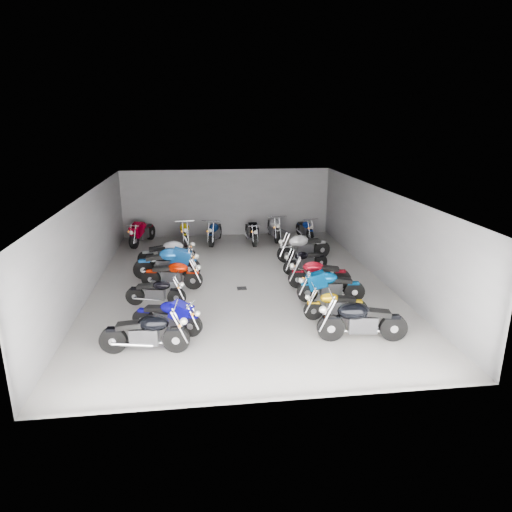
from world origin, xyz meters
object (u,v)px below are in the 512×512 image
object	(u,v)px
motorcycle_left_e	(168,263)
motorcycle_right_e	(305,261)
motorcycle_right_a	(361,321)
motorcycle_right_b	(335,305)
motorcycle_left_a	(146,333)
motorcycle_right_d	(319,274)
motorcycle_left_f	(168,253)
motorcycle_back_b	(185,232)
motorcycle_back_e	(274,228)
motorcycle_back_c	(215,232)
motorcycle_left_b	(168,316)
motorcycle_right_c	(330,286)
motorcycle_left_d	(173,274)
drain_grate	(242,288)
motorcycle_left_c	(156,292)
motorcycle_right_f	(303,247)
motorcycle_back_a	(142,232)
motorcycle_back_d	(251,232)
motorcycle_back_f	(305,229)

from	to	relation	value
motorcycle_left_e	motorcycle_right_e	xyz separation A→B (m)	(5.04, 0.04, -0.12)
motorcycle_right_a	motorcycle_right_b	world-z (taller)	motorcycle_right_a
motorcycle_left_a	motorcycle_right_d	size ratio (longest dim) A/B	1.04
motorcycle_left_f	motorcycle_back_b	xyz separation A→B (m)	(0.56, 3.46, -0.02)
motorcycle_left_f	motorcycle_back_e	distance (m)	5.97
motorcycle_back_b	motorcycle_back_c	xyz separation A→B (m)	(1.39, -0.19, 0.00)
motorcycle_left_b	motorcycle_back_c	bearing A→B (deg)	-167.31
motorcycle_left_e	motorcycle_right_c	xyz separation A→B (m)	(5.17, -2.84, -0.06)
motorcycle_left_d	motorcycle_back_e	world-z (taller)	motorcycle_back_e
drain_grate	motorcycle_left_c	distance (m)	2.99
motorcycle_left_f	motorcycle_right_c	size ratio (longest dim) A/B	1.06
motorcycle_back_e	motorcycle_left_a	bearing A→B (deg)	62.72
motorcycle_right_c	motorcycle_right_f	bearing A→B (deg)	3.59
motorcycle_left_b	motorcycle_left_f	bearing A→B (deg)	-153.96
motorcycle_left_c	motorcycle_right_e	size ratio (longest dim) A/B	1.02
motorcycle_right_a	motorcycle_back_a	distance (m)	12.31
motorcycle_back_a	motorcycle_back_d	size ratio (longest dim) A/B	1.04
motorcycle_left_d	motorcycle_back_f	size ratio (longest dim) A/B	1.07
motorcycle_back_c	motorcycle_right_f	bearing A→B (deg)	152.64
motorcycle_back_b	motorcycle_right_b	bearing A→B (deg)	112.12
motorcycle_back_f	motorcycle_right_b	bearing A→B (deg)	73.17
motorcycle_left_f	motorcycle_right_f	bearing A→B (deg)	85.25
motorcycle_left_a	motorcycle_left_e	bearing A→B (deg)	-176.84
motorcycle_right_b	motorcycle_back_b	xyz separation A→B (m)	(-4.47, 8.97, 0.08)
motorcycle_back_e	motorcycle_back_f	world-z (taller)	motorcycle_back_e
motorcycle_right_c	motorcycle_back_a	distance (m)	10.15
drain_grate	motorcycle_back_b	distance (m)	6.55
motorcycle_left_a	motorcycle_back_f	xyz separation A→B (m)	(6.39, 10.43, -0.06)
motorcycle_left_c	motorcycle_left_d	xyz separation A→B (m)	(0.43, 1.41, 0.05)
drain_grate	motorcycle_right_b	bearing A→B (deg)	-48.99
motorcycle_back_a	motorcycle_back_e	size ratio (longest dim) A/B	0.97
motorcycle_left_f	motorcycle_right_f	distance (m)	5.39
motorcycle_left_f	motorcycle_right_b	distance (m)	7.45
motorcycle_left_f	motorcycle_back_f	distance (m)	7.22
motorcycle_left_a	motorcycle_right_c	size ratio (longest dim) A/B	1.04
motorcycle_right_a	motorcycle_right_c	size ratio (longest dim) A/B	1.09
motorcycle_back_d	motorcycle_back_f	bearing A→B (deg)	-174.14
motorcycle_left_e	motorcycle_right_a	xyz separation A→B (m)	(5.23, -5.48, -0.01)
motorcycle_left_e	motorcycle_back_c	bearing A→B (deg)	160.72
motorcycle_right_e	motorcycle_left_b	bearing A→B (deg)	112.29
motorcycle_left_b	motorcycle_back_d	size ratio (longest dim) A/B	0.89
motorcycle_left_a	motorcycle_left_e	xyz separation A→B (m)	(0.22, 5.43, 0.04)
drain_grate	motorcycle_back_d	distance (m)	5.94
drain_grate	motorcycle_back_b	size ratio (longest dim) A/B	0.15
motorcycle_left_a	motorcycle_right_e	world-z (taller)	motorcycle_left_a
motorcycle_left_a	motorcycle_back_b	xyz separation A→B (m)	(0.70, 10.28, -0.00)
motorcycle_left_d	motorcycle_right_c	xyz separation A→B (m)	(4.95, -1.78, 0.01)
motorcycle_right_b	motorcycle_right_f	distance (m)	5.67
motorcycle_back_e	motorcycle_left_b	bearing A→B (deg)	62.71
drain_grate	motorcycle_right_e	world-z (taller)	motorcycle_right_e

